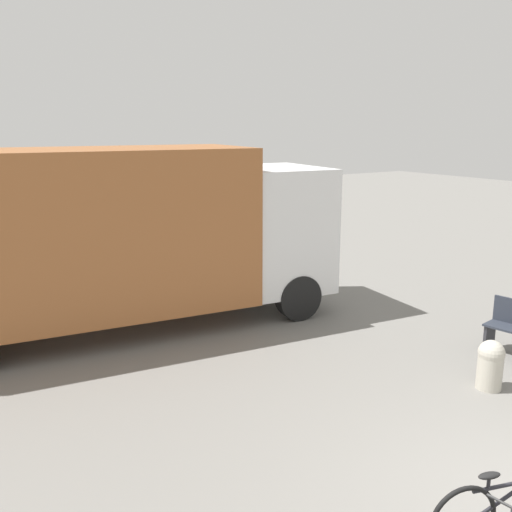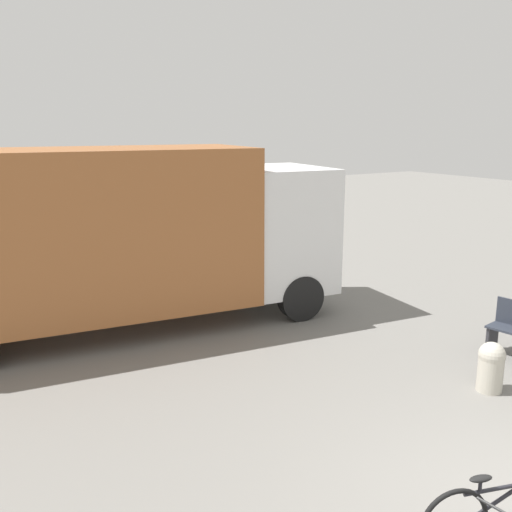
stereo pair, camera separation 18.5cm
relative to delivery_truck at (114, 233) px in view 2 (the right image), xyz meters
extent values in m
cube|color=#99592D|center=(-0.72, 0.09, 0.06)|extent=(6.58, 3.05, 2.86)
cube|color=silver|center=(3.27, -0.41, -0.15)|extent=(1.97, 2.38, 2.43)
cylinder|color=black|center=(3.39, 0.55, -1.36)|extent=(0.92, 0.39, 0.89)
cylinder|color=black|center=(3.15, -1.38, -1.36)|extent=(0.92, 0.39, 0.89)
cube|color=#2D2D33|center=(4.93, -4.34, -1.59)|extent=(0.34, 0.10, 0.44)
cylinder|color=black|center=(0.55, -7.56, -1.06)|extent=(0.07, 0.44, 0.02)
cylinder|color=black|center=(1.06, -7.27, -1.21)|extent=(0.83, 0.29, 0.04)
cylinder|color=black|center=(0.98, -7.25, -1.33)|extent=(0.56, 0.20, 0.31)
cylinder|color=black|center=(0.79, -7.19, -1.15)|extent=(0.03, 0.03, 0.11)
ellipsoid|color=black|center=(0.79, -7.19, -1.08)|extent=(0.24, 0.15, 0.05)
cylinder|color=#B2AD9E|center=(3.63, -5.26, -1.54)|extent=(0.35, 0.35, 0.54)
sphere|color=#B2AD9E|center=(3.63, -5.26, -1.27)|extent=(0.37, 0.37, 0.37)
camera|label=1|loc=(-3.31, -9.74, 1.90)|focal=40.00mm
camera|label=2|loc=(-3.15, -9.84, 1.90)|focal=40.00mm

